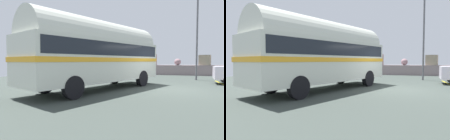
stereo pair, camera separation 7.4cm
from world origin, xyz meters
The scene contains 4 objects.
ground centered at (0.00, 0.00, 0.01)m, with size 32.00×26.00×0.02m.
breakwater centered at (-0.54, 11.79, 0.75)m, with size 31.36×2.40×2.45m.
vintage_coach centered at (-3.90, -1.11, 2.05)m, with size 5.56×8.83×3.70m.
lamp_post centered at (1.66, 6.02, 4.13)m, with size 1.02×0.84×7.42m.
Camera 2 is at (-0.09, -10.60, 1.57)m, focal length 30.26 mm.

